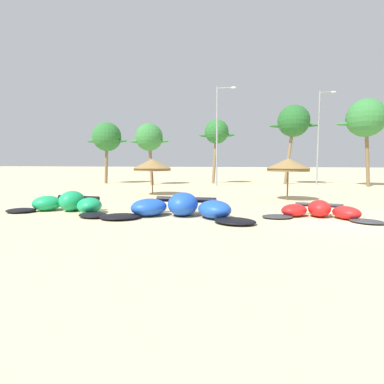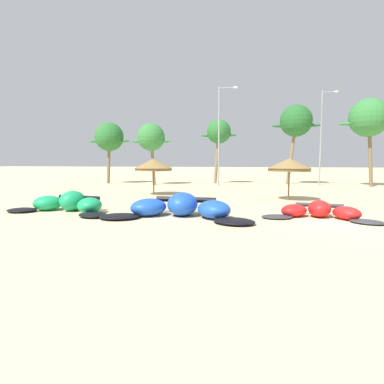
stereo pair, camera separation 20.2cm
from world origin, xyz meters
TOP-DOWN VIEW (x-y plane):
  - ground_plane at (0.00, 0.00)m, footprint 260.00×260.00m
  - kite_far_left at (-13.64, 0.24)m, footprint 6.24×3.31m
  - kite_left at (-7.42, -0.19)m, footprint 7.57×3.56m
  - kite_left_of_center at (-0.92, 0.81)m, footprint 5.44×2.92m
  - beach_umbrella_near_van at (-11.82, 9.24)m, footprint 3.06×3.06m
  - beach_umbrella_middle at (-1.64, 7.62)m, footprint 2.96×2.96m
  - palm_leftmost at (-21.05, 20.83)m, footprint 5.13×3.42m
  - palm_left at (-15.42, 19.67)m, footprint 4.63×3.09m
  - palm_left_of_gap at (-8.19, 23.24)m, footprint 4.29×2.86m
  - palm_center_left at (0.63, 23.39)m, footprint 5.44×3.63m
  - palm_center_right at (7.60, 21.31)m, footprint 5.92×3.95m
  - lamppost_west at (-7.63, 19.81)m, footprint 2.09×0.24m
  - lamppost_west_center at (3.47, 23.22)m, footprint 1.79×0.24m

SIDE VIEW (x-z plane):
  - ground_plane at x=0.00m, z-range 0.00..0.00m
  - kite_left_of_center at x=-0.92m, z-range -0.09..0.72m
  - kite_far_left at x=-13.64m, z-range -0.13..0.96m
  - kite_left at x=-7.42m, z-range -0.13..1.02m
  - beach_umbrella_near_van at x=-11.82m, z-range 0.96..3.81m
  - beach_umbrella_middle at x=-1.64m, z-range 1.00..3.87m
  - palm_left at x=-15.42m, z-range 1.84..8.76m
  - palm_leftmost at x=-21.05m, z-range 1.87..9.16m
  - lamppost_west_center at x=3.47m, z-range 0.55..10.99m
  - lamppost_west at x=-7.63m, z-range 0.59..11.19m
  - palm_left_of_gap at x=-8.19m, z-range 2.26..9.87m
  - palm_center_right at x=7.60m, z-range 2.53..11.67m
  - palm_center_left at x=0.63m, z-range 2.64..11.72m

